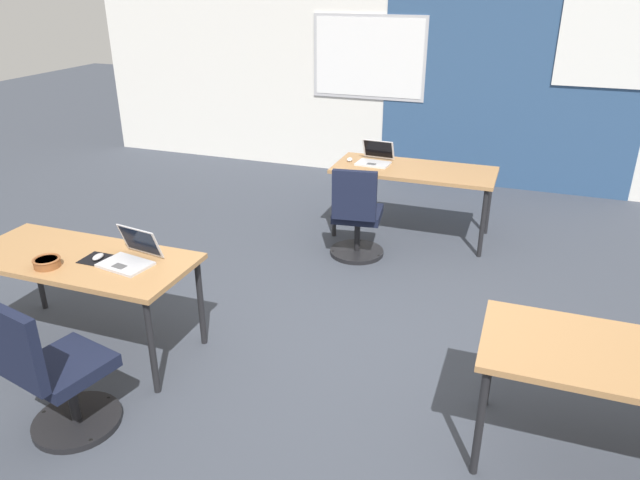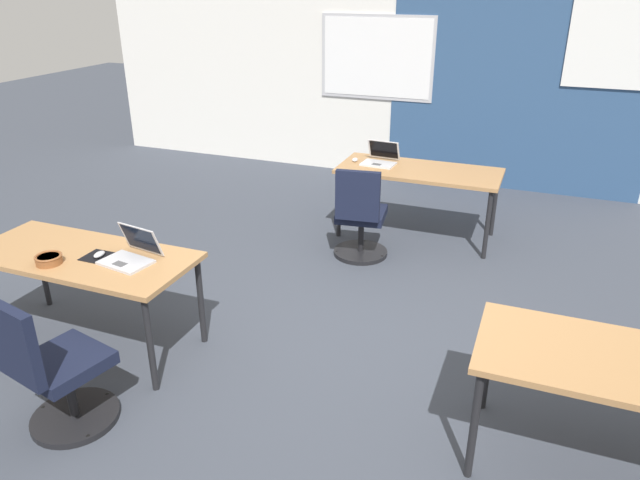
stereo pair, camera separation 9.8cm
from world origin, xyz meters
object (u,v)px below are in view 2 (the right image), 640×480
Objects in this scene: desk_near_left at (82,262)px; mouse_near_left_inner at (99,254)px; snack_bowl at (49,259)px; laptop_far_left at (380,159)px; laptop_near_left_inner at (131,254)px; desk_far_center at (419,175)px; desk_near_right at (640,374)px; chair_far_left at (360,221)px; mouse_far_left at (355,160)px; chair_near_left_inner at (55,375)px.

desk_near_left is 15.44× the size of mouse_near_left_inner.
laptop_far_left is at bearing 65.01° from snack_bowl.
laptop_near_left_inner is (0.39, 0.05, 0.11)m from desk_near_left.
desk_far_center is 3.07m from laptop_near_left_inner.
laptop_near_left_inner is at bearing 26.44° from snack_bowl.
chair_far_left is at bearing 135.60° from desk_near_right.
laptop_near_left_inner is at bearing -116.20° from desk_far_center.
desk_near_right is 9.01× the size of snack_bowl.
desk_near_right is at bearing 8.52° from laptop_near_left_inner.
desk_near_right and desk_far_center have the same top height.
desk_near_right is 14.90× the size of mouse_far_left.
desk_near_right is 1.00× the size of desk_far_center.
chair_near_left_inner is (0.05, -0.84, -0.39)m from laptop_near_left_inner.
snack_bowl reaches higher than desk_near_left.
laptop_near_left_inner is at bearing 9.18° from mouse_near_left_inner.
mouse_far_left is at bearing 177.72° from desk_far_center.
desk_near_left is at bearing -164.08° from laptop_near_left_inner.
chair_far_left reaches higher than mouse_far_left.
desk_near_right is 3.35m from mouse_near_left_inner.
desk_far_center is at bearing 58.44° from snack_bowl.
mouse_near_left_inner is at bearing -57.48° from chair_near_left_inner.
mouse_near_left_inner reaches higher than mouse_far_left.
snack_bowl is at bearing -140.53° from mouse_near_left_inner.
snack_bowl is at bearing -110.90° from mouse_far_left.
snack_bowl is (-0.53, 0.60, 0.38)m from chair_near_left_inner.
laptop_near_left_inner is 3.50× the size of mouse_far_left.
desk_near_left is at bearing -111.35° from laptop_far_left.
laptop_far_left is (-2.17, 2.85, 0.11)m from desk_near_right.
laptop_far_left reaches higher than desk_far_center.
snack_bowl is (-3.59, -0.20, 0.10)m from desk_near_right.
desk_near_right is 3.73m from mouse_far_left.
chair_far_left is at bearing 73.79° from laptop_near_left_inner.
chair_near_left_inner reaches higher than desk_near_right.
desk_near_right is at bearing -152.68° from chair_near_left_inner.
laptop_far_left is 0.27m from mouse_far_left.
laptop_near_left_inner is at bearing -73.86° from chair_near_left_inner.
mouse_near_left_inner is 2.43m from chair_far_left.
desk_near_right is 4.57× the size of laptop_far_left.
snack_bowl is (-1.42, -3.04, -0.01)m from laptop_far_left.
desk_far_center is 0.86m from chair_far_left.
desk_near_left is 9.01× the size of snack_bowl.
mouse_far_left is at bearing 69.10° from snack_bowl.
desk_near_right is 2.99m from chair_far_left.
snack_bowl is (-0.48, -0.24, -0.01)m from laptop_near_left_inner.
desk_near_left is at bearing -177.51° from mouse_near_left_inner.
chair_far_left is (0.04, -0.76, -0.39)m from laptop_far_left.
mouse_far_left is 0.88m from chair_far_left.
desk_near_left is at bearing -122.01° from desk_far_center.
chair_near_left_inner is at bearing -77.21° from laptop_near_left_inner.
chair_far_left is (0.98, 2.04, -0.39)m from laptop_near_left_inner.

